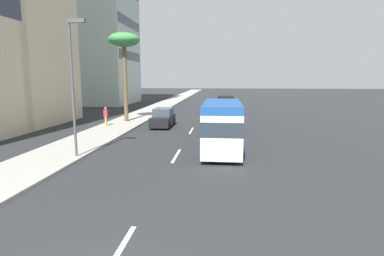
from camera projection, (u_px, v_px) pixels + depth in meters
ground_plane at (199, 117)px, 36.79m from camera, size 198.00×198.00×0.00m
sidewalk_right at (141, 116)px, 37.44m from camera, size 162.00×3.73×0.15m
lane_stripe_near at (117, 256)px, 8.14m from camera, size 3.20×0.16×0.01m
lane_stripe_mid at (176, 156)px, 18.53m from camera, size 3.20×0.16×0.01m
lane_stripe_far at (191, 131)px, 27.32m from camera, size 3.20×0.16×0.01m
car_lead at (163, 118)px, 29.42m from camera, size 4.39×1.81×1.71m
van_second at (227, 115)px, 26.92m from camera, size 4.66×2.19×2.48m
van_third at (225, 103)px, 40.52m from camera, size 5.38×2.05×2.32m
minibus_fourth at (222, 125)px, 19.31m from camera, size 6.60×2.35×3.06m
pedestrian_near_lamp at (106, 116)px, 28.89m from camera, size 0.30×0.33×1.72m
palm_tree at (124, 44)px, 31.05m from camera, size 3.07×3.07×8.73m
street_lamp at (74, 74)px, 17.16m from camera, size 0.24×0.97×7.48m
office_tower_far at (98, 14)px, 53.67m from camera, size 13.45×10.68×30.28m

